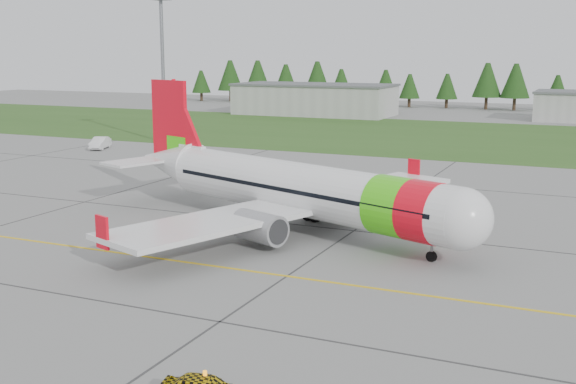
% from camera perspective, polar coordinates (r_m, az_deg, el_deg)
% --- Properties ---
extents(ground, '(320.00, 320.00, 0.00)m').
position_cam_1_polar(ground, '(41.70, -17.56, -7.70)').
color(ground, gray).
rests_on(ground, ground).
extents(aircraft, '(33.53, 31.87, 10.58)m').
position_cam_1_polar(aircraft, '(53.08, 0.68, 0.22)').
color(aircraft, white).
rests_on(aircraft, ground).
extents(follow_me_car, '(1.42, 1.58, 3.40)m').
position_cam_1_polar(follow_me_car, '(27.72, -6.60, -13.19)').
color(follow_me_car, '#DBBE0C').
rests_on(follow_me_car, ground).
extents(service_van, '(2.16, 2.10, 4.89)m').
position_cam_1_polar(service_van, '(100.83, -14.69, 4.69)').
color(service_van, silver).
rests_on(service_van, ground).
extents(grass_strip, '(320.00, 50.00, 0.03)m').
position_cam_1_polar(grass_strip, '(115.05, 10.70, 4.40)').
color(grass_strip, '#30561E').
rests_on(grass_strip, ground).
extents(taxi_guideline, '(120.00, 0.25, 0.02)m').
position_cam_1_polar(taxi_guideline, '(47.63, -11.15, -5.03)').
color(taxi_guideline, gold).
rests_on(taxi_guideline, ground).
extents(hangar_west, '(32.00, 14.00, 6.00)m').
position_cam_1_polar(hangar_west, '(150.62, 2.10, 7.26)').
color(hangar_west, '#A8A8A3').
rests_on(hangar_west, ground).
extents(floodlight_mast, '(0.50, 0.50, 20.00)m').
position_cam_1_polar(floodlight_mast, '(105.17, -9.84, 9.27)').
color(floodlight_mast, slate).
rests_on(floodlight_mast, ground).
extents(treeline, '(160.00, 8.00, 10.00)m').
position_cam_1_polar(treeline, '(169.45, 15.33, 7.98)').
color(treeline, '#1C3F14').
rests_on(treeline, ground).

